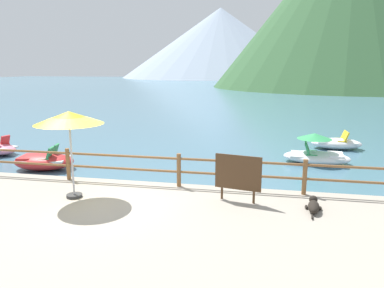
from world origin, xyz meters
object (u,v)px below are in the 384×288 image
Objects in this scene: sign_board at (238,173)px; pedal_boat_1 at (317,153)px; beach_umbrella at (69,119)px; pedal_boat_3 at (336,143)px; dog_resting at (314,206)px; pedal_boat_0 at (44,161)px.

pedal_boat_1 is (2.67, 5.86, -0.74)m from sign_board.
pedal_boat_3 is at bearing 48.88° from beach_umbrella.
dog_resting is (5.97, 0.26, -1.92)m from beach_umbrella.
pedal_boat_0 is at bearing -152.93° from pedal_boat_3.
beach_umbrella is 0.99× the size of pedal_boat_3.
pedal_boat_1 is (6.84, 6.40, -2.06)m from beach_umbrella.
pedal_boat_1 reaches higher than pedal_boat_0.
beach_umbrella reaches higher than pedal_boat_1.
pedal_boat_3 is at bearing 76.77° from dog_resting.
pedal_boat_0 is (-9.15, 3.25, -0.22)m from dog_resting.
pedal_boat_0 is (-3.17, 3.51, -2.14)m from beach_umbrella.
pedal_boat_3 is (2.12, 9.00, -0.26)m from dog_resting.
beach_umbrella is (-4.17, -0.54, 1.32)m from sign_board.
pedal_boat_1 is at bearing 65.51° from sign_board.
pedal_boat_3 is (8.09, 9.27, -2.18)m from beach_umbrella.
pedal_boat_1 reaches higher than pedal_boat_3.
sign_board is 1.92m from dog_resting.
pedal_boat_0 reaches higher than pedal_boat_3.
sign_board is 0.53× the size of beach_umbrella.
beach_umbrella is 2.08× the size of dog_resting.
pedal_boat_3 is at bearing 65.84° from sign_board.
beach_umbrella reaches higher than sign_board.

